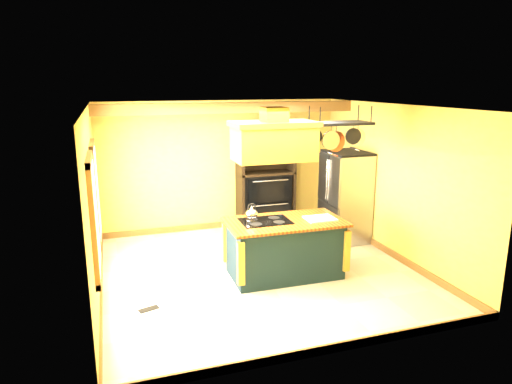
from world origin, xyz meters
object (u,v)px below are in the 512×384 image
kitchen_island (284,247)px  hutch (265,189)px  pot_rack (339,130)px  range_hood (274,139)px  refrigerator (345,199)px

kitchen_island → hutch: (0.55, 2.52, 0.36)m
pot_rack → hutch: pot_rack is taller
range_hood → refrigerator: 2.70m
hutch → kitchen_island: bearing=-102.2°
kitchen_island → range_hood: size_ratio=1.47×
refrigerator → hutch: bearing=133.4°
kitchen_island → refrigerator: (1.76, 1.24, 0.37)m
range_hood → hutch: bearing=73.6°
kitchen_island → range_hood: range_hood is taller
range_hood → refrigerator: range_hood is taller
pot_rack → hutch: 2.94m
kitchen_island → range_hood: bearing=-179.1°
kitchen_island → pot_rack: size_ratio=1.79×
range_hood → hutch: 2.98m
kitchen_island → refrigerator: 2.18m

